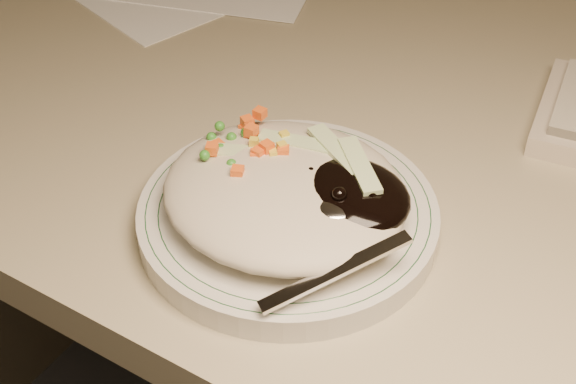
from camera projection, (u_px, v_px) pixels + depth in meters
The scene contains 4 objects.
desk at pixel (432, 280), 0.87m from camera, with size 1.40×0.70×0.74m.
plate at pixel (288, 217), 0.64m from camera, with size 0.24×0.24×0.02m, color silver.
plate_rim at pixel (288, 208), 0.63m from camera, with size 0.23×0.23×0.00m.
meal at pixel (292, 189), 0.61m from camera, with size 0.21×0.19×0.05m.
Camera 1 is at (0.18, 0.78, 1.18)m, focal length 50.00 mm.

